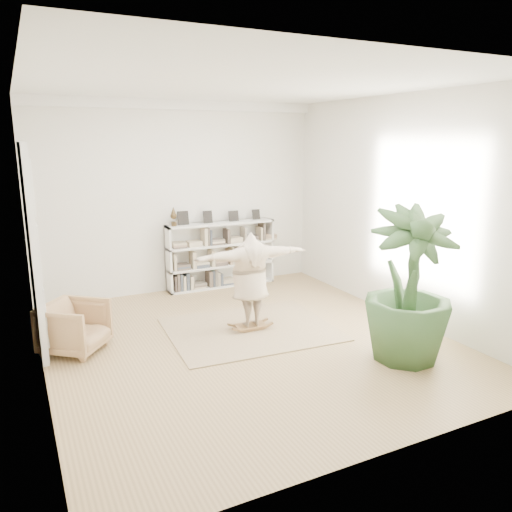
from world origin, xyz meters
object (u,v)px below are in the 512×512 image
at_px(bookshelf, 221,255).
at_px(rocker_board, 250,326).
at_px(armchair, 75,327).
at_px(person, 250,277).
at_px(houseplant, 409,285).

distance_m(bookshelf, rocker_board, 2.54).
distance_m(armchair, person, 2.60).
relative_size(armchair, houseplant, 0.38).
height_order(armchair, person, person).
bearing_deg(bookshelf, rocker_board, -101.82).
bearing_deg(bookshelf, armchair, -145.77).
relative_size(person, houseplant, 0.87).
relative_size(bookshelf, rocker_board, 4.59).
distance_m(bookshelf, person, 2.48).
bearing_deg(person, houseplant, 130.90).
relative_size(rocker_board, houseplant, 0.23).
xyz_separation_m(armchair, houseplant, (3.94, -2.21, 0.67)).
bearing_deg(houseplant, bookshelf, 101.92).
bearing_deg(bookshelf, person, -101.82).
xyz_separation_m(bookshelf, armchair, (-3.04, -2.07, -0.28)).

